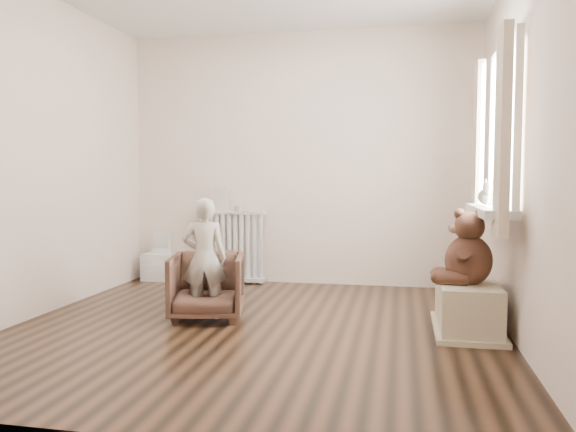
% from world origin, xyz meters
% --- Properties ---
extents(floor, '(3.60, 3.60, 0.01)m').
position_xyz_m(floor, '(0.00, 0.00, 0.00)').
color(floor, black).
rests_on(floor, ground).
extents(back_wall, '(3.60, 0.02, 2.60)m').
position_xyz_m(back_wall, '(0.00, 1.80, 1.30)').
color(back_wall, white).
rests_on(back_wall, ground).
extents(front_wall, '(3.60, 0.02, 2.60)m').
position_xyz_m(front_wall, '(0.00, -1.80, 1.30)').
color(front_wall, white).
rests_on(front_wall, ground).
extents(left_wall, '(0.02, 3.60, 2.60)m').
position_xyz_m(left_wall, '(-1.80, 0.00, 1.30)').
color(left_wall, white).
rests_on(left_wall, ground).
extents(right_wall, '(0.02, 3.60, 2.60)m').
position_xyz_m(right_wall, '(1.80, 0.00, 1.30)').
color(right_wall, white).
rests_on(right_wall, ground).
extents(window, '(0.03, 0.90, 1.10)m').
position_xyz_m(window, '(1.76, 0.30, 1.45)').
color(window, white).
rests_on(window, right_wall).
extents(window_sill, '(0.22, 1.10, 0.06)m').
position_xyz_m(window_sill, '(1.67, 0.30, 0.87)').
color(window_sill, silver).
rests_on(window_sill, right_wall).
extents(curtain_left, '(0.06, 0.26, 1.30)m').
position_xyz_m(curtain_left, '(1.65, -0.27, 1.39)').
color(curtain_left, beige).
rests_on(curtain_left, right_wall).
extents(curtain_right, '(0.06, 0.26, 1.30)m').
position_xyz_m(curtain_right, '(1.65, 0.87, 1.39)').
color(curtain_right, beige).
rests_on(curtain_right, right_wall).
extents(radiator, '(0.72, 0.14, 0.75)m').
position_xyz_m(radiator, '(-0.70, 1.68, 0.39)').
color(radiator, silver).
rests_on(radiator, floor).
extents(paper_doll, '(0.15, 0.01, 0.26)m').
position_xyz_m(paper_doll, '(-0.81, 1.68, 0.88)').
color(paper_doll, beige).
rests_on(paper_doll, radiator).
extents(tin_a, '(0.09, 0.09, 0.06)m').
position_xyz_m(tin_a, '(-0.62, 1.68, 0.78)').
color(tin_a, '#A59E8C').
rests_on(tin_a, radiator).
extents(toy_vanity, '(0.34, 0.24, 0.53)m').
position_xyz_m(toy_vanity, '(-1.51, 1.65, 0.28)').
color(toy_vanity, silver).
rests_on(toy_vanity, floor).
extents(armchair, '(0.66, 0.68, 0.52)m').
position_xyz_m(armchair, '(-0.44, 0.18, 0.26)').
color(armchair, '#4E3124').
rests_on(armchair, floor).
extents(child, '(0.38, 0.29, 0.93)m').
position_xyz_m(child, '(-0.44, 0.13, 0.49)').
color(child, beige).
rests_on(child, armchair).
extents(toy_bench, '(0.41, 0.77, 0.36)m').
position_xyz_m(toy_bench, '(1.52, 0.22, 0.20)').
color(toy_bench, beige).
rests_on(toy_bench, floor).
extents(teddy_bear, '(0.44, 0.35, 0.52)m').
position_xyz_m(teddy_bear, '(1.51, 0.14, 0.67)').
color(teddy_bear, '#351D13').
rests_on(teddy_bear, toy_bench).
extents(plush_cat, '(0.16, 0.24, 0.19)m').
position_xyz_m(plush_cat, '(1.66, 0.35, 1.00)').
color(plush_cat, '#6D675A').
rests_on(plush_cat, window_sill).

